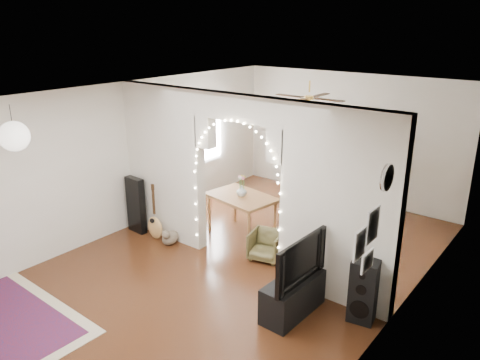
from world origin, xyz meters
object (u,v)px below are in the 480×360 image
Objects in this scene: floor_speaker at (363,291)px; dining_chair_left at (266,245)px; acoustic_guitar at (155,219)px; bookcase at (324,174)px; media_console at (293,296)px; dining_chair_right at (302,220)px; dining_table at (242,200)px.

dining_chair_left is at bearing 152.89° from floor_speaker.
bookcase reaches higher than acoustic_guitar.
acoustic_guitar is at bearing -127.33° from bookcase.
media_console is at bearing -74.91° from bookcase.
acoustic_guitar is 2.65m from dining_chair_right.
floor_speaker is 0.54× the size of bookcase.
bookcase is at bearing 81.52° from dining_table.
bookcase is (1.72, 2.98, 0.41)m from acoustic_guitar.
bookcase is 1.20× the size of dining_table.
dining_chair_left is 1.18m from dining_chair_right.
bookcase is 3.05× the size of dining_chair_left.
bookcase is at bearing 46.69° from acoustic_guitar.
acoustic_guitar is 1.57m from dining_table.
media_console is at bearing -21.00° from acoustic_guitar.
floor_speaker is at bearing -31.33° from dining_chair_left.
acoustic_guitar reaches higher than dining_table.
bookcase is 2.00m from dining_table.
bookcase is at bearing 116.59° from floor_speaker.
dining_table is 2.24× the size of dining_chair_right.
dining_chair_left is at bearing 3.77° from acoustic_guitar.
media_console is (3.12, -0.42, -0.13)m from acoustic_guitar.
acoustic_guitar is at bearing 170.33° from floor_speaker.
dining_table reaches higher than dining_chair_left.
acoustic_guitar is at bearing -176.82° from dining_chair_left.
acoustic_guitar reaches higher than dining_chair_left.
bookcase is (-1.41, 3.40, 0.54)m from media_console.
floor_speaker is 0.91m from media_console.
dining_table reaches higher than dining_chair_right.
acoustic_guitar is 1.49× the size of dining_chair_right.
acoustic_guitar is 3.90m from floor_speaker.
floor_speaker is at bearing -61.05° from bookcase.
dining_chair_right is (-1.95, 1.78, -0.16)m from floor_speaker.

